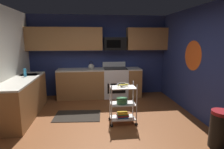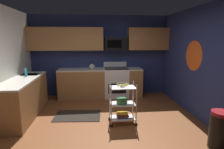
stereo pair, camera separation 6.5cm
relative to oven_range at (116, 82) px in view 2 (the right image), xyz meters
name	(u,v)px [view 2 (the right image)]	position (x,y,z in m)	size (l,w,h in m)	color
floor	(105,127)	(-0.50, -2.10, -0.50)	(4.40, 4.80, 0.04)	brown
wall_back	(100,56)	(-0.50, 0.33, 0.82)	(4.52, 0.06, 2.60)	navy
wall_right	(208,65)	(1.73, -2.10, 0.82)	(0.06, 4.80, 2.60)	navy
wall_flower_decal	(194,56)	(1.70, -1.54, 0.97)	(0.73, 0.73, 0.00)	#E5591E
counter_run	(72,88)	(-1.34, -0.58, -0.01)	(3.52, 2.65, 0.92)	#9E6B3D
oven_range	(116,82)	(0.00, 0.00, 0.00)	(0.76, 0.65, 1.10)	white
upper_cabinets	(96,39)	(-0.61, 0.13, 1.37)	(4.40, 0.33, 0.70)	#9E6B3D
microwave	(116,44)	(0.00, 0.10, 1.22)	(0.70, 0.39, 0.40)	black
rolling_cart	(123,104)	(-0.09, -1.97, -0.03)	(0.61, 0.36, 0.91)	silver
fruit_bowl	(123,85)	(-0.09, -1.97, 0.40)	(0.27, 0.27, 0.07)	silver
mixing_bowl_large	(122,101)	(-0.11, -1.97, 0.04)	(0.25, 0.25, 0.11)	#387F4C
book_stack	(122,115)	(-0.09, -1.97, -0.29)	(0.27, 0.19, 0.11)	#1E4C8C
kettle	(92,67)	(-0.76, 0.00, 0.52)	(0.21, 0.18, 0.26)	beige
dish_soap_bottle	(26,72)	(-2.42, -1.01, 0.54)	(0.06, 0.06, 0.20)	#2D8CBF
trash_can	(220,130)	(1.40, -3.09, -0.15)	(0.34, 0.42, 0.66)	black
floor_rug	(78,116)	(-1.12, -1.48, -0.47)	(1.10, 0.70, 0.01)	black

